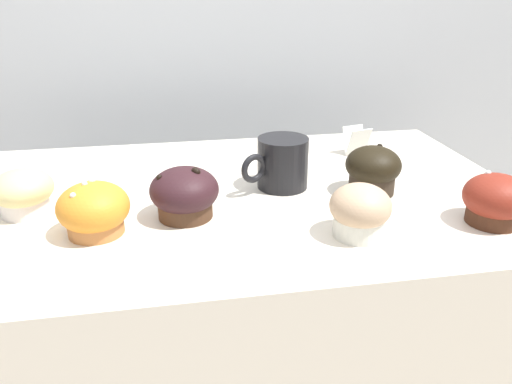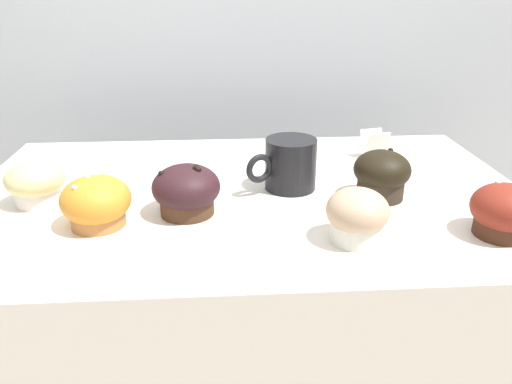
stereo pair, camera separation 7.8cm
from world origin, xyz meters
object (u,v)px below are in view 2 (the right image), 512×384
object	(u,v)px
muffin_front_right	(186,191)
muffin_back_center	(505,212)
muffin_front_left	(36,182)
muffin_back_right	(382,174)
muffin_front_center	(96,203)
muffin_back_left	(357,216)
coffee_cup	(290,163)

from	to	relation	value
muffin_front_right	muffin_back_center	size ratio (longest dim) A/B	1.11
muffin_front_left	muffin_back_center	distance (m)	0.75
muffin_back_right	muffin_front_right	xyz separation A→B (m)	(-0.33, -0.04, -0.00)
muffin_front_center	muffin_back_left	xyz separation A→B (m)	(0.39, -0.08, 0.00)
muffin_front_left	muffin_front_center	bearing A→B (deg)	-37.05
muffin_back_left	muffin_back_right	world-z (taller)	muffin_back_right
muffin_back_left	coffee_cup	bearing A→B (deg)	109.27
muffin_front_right	muffin_back_center	distance (m)	0.48
muffin_front_left	coffee_cup	size ratio (longest dim) A/B	0.75
muffin_back_right	coffee_cup	xyz separation A→B (m)	(-0.15, 0.05, 0.01)
muffin_back_right	muffin_front_left	distance (m)	0.59
muffin_back_left	muffin_back_center	bearing A→B (deg)	0.65
muffin_front_right	muffin_back_right	bearing A→B (deg)	7.25
muffin_back_center	coffee_cup	distance (m)	0.36
muffin_back_left	muffin_front_center	bearing A→B (deg)	168.85
muffin_front_center	muffin_back_right	bearing A→B (deg)	9.19
muffin_front_left	coffee_cup	world-z (taller)	coffee_cup
muffin_front_center	coffee_cup	xyz separation A→B (m)	(0.31, 0.13, 0.01)
muffin_back_left	muffin_front_left	distance (m)	0.53
muffin_back_left	muffin_back_right	bearing A→B (deg)	61.67
muffin_front_center	muffin_back_center	bearing A→B (deg)	-6.91
muffin_front_right	coffee_cup	world-z (taller)	coffee_cup
muffin_back_left	muffin_back_right	distance (m)	0.17
coffee_cup	muffin_front_center	bearing A→B (deg)	-157.87
muffin_back_right	muffin_front_right	bearing A→B (deg)	-172.75
muffin_back_right	muffin_front_left	world-z (taller)	muffin_back_right
muffin_front_left	muffin_back_center	world-z (taller)	muffin_back_center
coffee_cup	muffin_back_left	bearing A→B (deg)	-70.73
muffin_back_right	muffin_front_left	bearing A→B (deg)	178.49
muffin_front_left	muffin_front_right	xyz separation A→B (m)	(0.26, -0.06, 0.00)
coffee_cup	muffin_back_center	bearing A→B (deg)	-34.56
muffin_back_right	muffin_back_center	xyz separation A→B (m)	(0.14, -0.15, -0.00)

